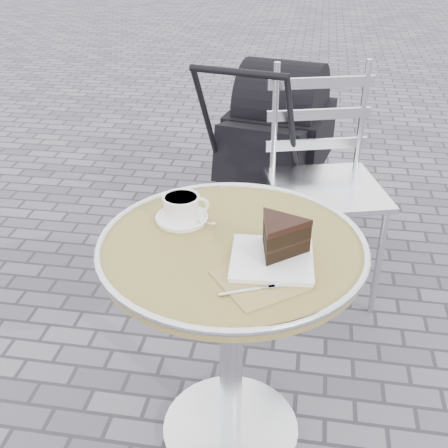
% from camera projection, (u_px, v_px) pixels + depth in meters
% --- Properties ---
extents(ground, '(80.00, 80.00, 0.00)m').
position_uv_depth(ground, '(230.00, 431.00, 1.85)').
color(ground, slate).
rests_on(ground, ground).
extents(cafe_table, '(0.72, 0.72, 0.74)m').
position_uv_depth(cafe_table, '(232.00, 293.00, 1.56)').
color(cafe_table, silver).
rests_on(cafe_table, ground).
extents(cappuccino_set, '(0.17, 0.14, 0.07)m').
position_uv_depth(cappuccino_set, '(182.00, 210.00, 1.57)').
color(cappuccino_set, white).
rests_on(cappuccino_set, cafe_table).
extents(cake_plate_set, '(0.26, 0.33, 0.11)m').
position_uv_depth(cake_plate_set, '(278.00, 242.00, 1.39)').
color(cake_plate_set, '#967A52').
rests_on(cake_plate_set, cafe_table).
extents(bistro_chair, '(0.54, 0.54, 0.97)m').
position_uv_depth(bistro_chair, '(322.00, 156.00, 2.31)').
color(bistro_chair, silver).
rests_on(bistro_chair, ground).
extents(baby_stroller, '(0.59, 0.99, 0.97)m').
position_uv_depth(baby_stroller, '(274.00, 147.00, 2.82)').
color(baby_stroller, black).
rests_on(baby_stroller, ground).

